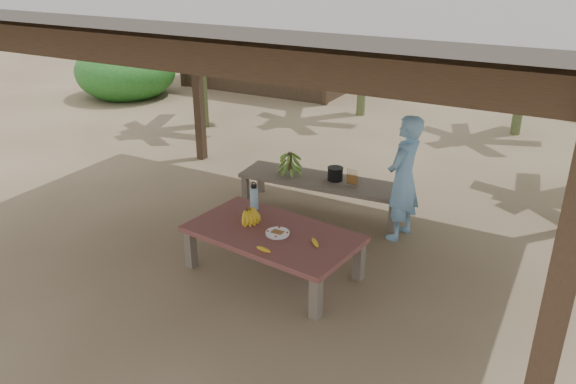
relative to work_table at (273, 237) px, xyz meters
The scene contains 16 objects.
ground 0.52m from the work_table, 105.30° to the left, with size 80.00×80.00×0.00m, color brown.
pavilion 2.36m from the work_table, 108.86° to the left, with size 6.60×5.60×2.95m.
work_table is the anchor object (origin of this frame).
bench 1.70m from the work_table, 97.75° to the left, with size 2.24×0.75×0.45m.
ripe_banana_bunch 0.40m from the work_table, 169.00° to the left, with size 0.28×0.24×0.17m, color yellow, non-canonical shape.
plate 0.12m from the work_table, 27.25° to the right, with size 0.25×0.25×0.04m.
loose_banana_front 0.44m from the work_table, 71.83° to the right, with size 0.04×0.16×0.04m, color yellow.
loose_banana_side 0.53m from the work_table, ahead, with size 0.04×0.16×0.04m, color yellow.
water_flask 0.65m from the work_table, 140.20° to the left, with size 0.09×0.09×0.34m.
green_banana_stalk 1.80m from the work_table, 112.65° to the left, with size 0.28×0.28×0.32m, color #598C2D, non-canonical shape.
cooking_pot 1.75m from the work_table, 92.10° to the left, with size 0.20×0.20×0.17m, color black.
skewer_rack 1.69m from the work_table, 82.93° to the left, with size 0.18×0.08×0.24m, color #A57F47, non-canonical shape.
woman 1.77m from the work_table, 57.59° to the left, with size 0.56×0.37×1.53m, color #78B3E4.
hut 9.48m from the work_table, 118.94° to the left, with size 4.40×3.43×2.85m.
banana_plant_n 6.94m from the work_table, 76.67° to the left, with size 1.80×1.80×2.68m.
banana_plant_w 6.01m from the work_table, 133.91° to the left, with size 1.80×1.80×2.77m.
Camera 1 is at (2.75, -4.83, 3.25)m, focal length 35.00 mm.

